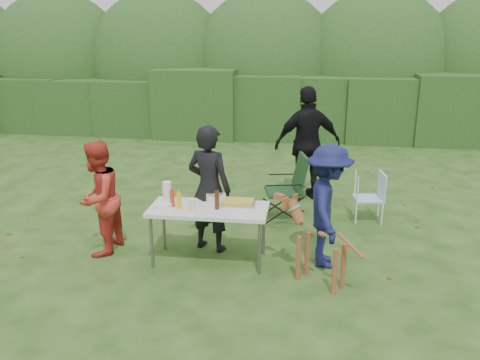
# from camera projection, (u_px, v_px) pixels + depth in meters

# --- Properties ---
(ground) EXTENTS (80.00, 80.00, 0.00)m
(ground) POSITION_uv_depth(u_px,v_px,m) (198.00, 268.00, 6.44)
(ground) COLOR #1E4211
(hedge_row) EXTENTS (22.00, 1.40, 1.70)m
(hedge_row) POSITION_uv_depth(u_px,v_px,m) (259.00, 106.00, 13.78)
(hedge_row) COLOR #23471C
(hedge_row) RESTS_ON ground
(shrub_backdrop) EXTENTS (20.00, 2.60, 3.20)m
(shrub_backdrop) POSITION_uv_depth(u_px,v_px,m) (265.00, 73.00, 15.08)
(shrub_backdrop) COLOR #3D6628
(shrub_backdrop) RESTS_ON ground
(folding_table) EXTENTS (1.50, 0.70, 0.74)m
(folding_table) POSITION_uv_depth(u_px,v_px,m) (209.00, 211.00, 6.44)
(folding_table) COLOR silver
(folding_table) RESTS_ON ground
(person_cook) EXTENTS (0.73, 0.60, 1.73)m
(person_cook) POSITION_uv_depth(u_px,v_px,m) (209.00, 189.00, 6.76)
(person_cook) COLOR black
(person_cook) RESTS_ON ground
(person_red_jacket) EXTENTS (0.66, 0.81, 1.54)m
(person_red_jacket) POSITION_uv_depth(u_px,v_px,m) (98.00, 198.00, 6.68)
(person_red_jacket) COLOR red
(person_red_jacket) RESTS_ON ground
(person_black_puffy) EXTENTS (1.25, 0.82, 1.98)m
(person_black_puffy) POSITION_uv_depth(u_px,v_px,m) (308.00, 144.00, 8.76)
(person_black_puffy) COLOR black
(person_black_puffy) RESTS_ON ground
(child) EXTENTS (0.61, 1.03, 1.58)m
(child) POSITION_uv_depth(u_px,v_px,m) (328.00, 206.00, 6.33)
(child) COLOR #15194C
(child) RESTS_ON ground
(dog) EXTENTS (1.07, 0.93, 0.97)m
(dog) POSITION_uv_depth(u_px,v_px,m) (321.00, 246.00, 5.91)
(dog) COLOR brown
(dog) RESTS_ON ground
(camping_chair) EXTENTS (0.78, 0.78, 1.05)m
(camping_chair) POSITION_uv_depth(u_px,v_px,m) (285.00, 188.00, 7.92)
(camping_chair) COLOR #193D1B
(camping_chair) RESTS_ON ground
(lawn_chair) EXTENTS (0.52, 0.52, 0.78)m
(lawn_chair) POSITION_uv_depth(u_px,v_px,m) (369.00, 196.00, 7.92)
(lawn_chair) COLOR #44AEE3
(lawn_chair) RESTS_ON ground
(food_tray) EXTENTS (0.45, 0.30, 0.02)m
(food_tray) POSITION_uv_depth(u_px,v_px,m) (238.00, 204.00, 6.53)
(food_tray) COLOR #B7B7BA
(food_tray) RESTS_ON folding_table
(focaccia_bread) EXTENTS (0.40, 0.26, 0.04)m
(focaccia_bread) POSITION_uv_depth(u_px,v_px,m) (238.00, 202.00, 6.53)
(focaccia_bread) COLOR gold
(focaccia_bread) RESTS_ON food_tray
(mustard_bottle) EXTENTS (0.06, 0.06, 0.20)m
(mustard_bottle) POSITION_uv_depth(u_px,v_px,m) (179.00, 201.00, 6.35)
(mustard_bottle) COLOR yellow
(mustard_bottle) RESTS_ON folding_table
(ketchup_bottle) EXTENTS (0.06, 0.06, 0.22)m
(ketchup_bottle) POSITION_uv_depth(u_px,v_px,m) (172.00, 198.00, 6.43)
(ketchup_bottle) COLOR #BA3B1D
(ketchup_bottle) RESTS_ON folding_table
(beer_bottle) EXTENTS (0.06, 0.06, 0.24)m
(beer_bottle) POSITION_uv_depth(u_px,v_px,m) (217.00, 200.00, 6.34)
(beer_bottle) COLOR #47230F
(beer_bottle) RESTS_ON folding_table
(paper_towel_roll) EXTENTS (0.12, 0.12, 0.26)m
(paper_towel_roll) POSITION_uv_depth(u_px,v_px,m) (167.00, 191.00, 6.63)
(paper_towel_roll) COLOR white
(paper_towel_roll) RESTS_ON folding_table
(cup_stack) EXTENTS (0.08, 0.08, 0.18)m
(cup_stack) POSITION_uv_depth(u_px,v_px,m) (193.00, 206.00, 6.20)
(cup_stack) COLOR white
(cup_stack) RESTS_ON folding_table
(pasta_bowl) EXTENTS (0.26, 0.26, 0.10)m
(pasta_bowl) POSITION_uv_depth(u_px,v_px,m) (216.00, 198.00, 6.64)
(pasta_bowl) COLOR silver
(pasta_bowl) RESTS_ON folding_table
(plate_stack) EXTENTS (0.24, 0.24, 0.05)m
(plate_stack) POSITION_uv_depth(u_px,v_px,m) (163.00, 205.00, 6.44)
(plate_stack) COLOR white
(plate_stack) RESTS_ON folding_table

